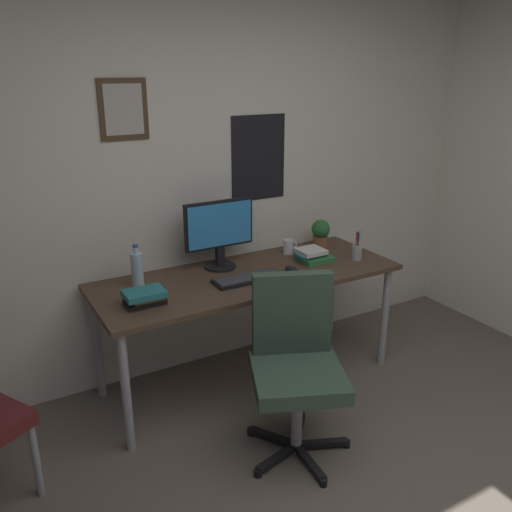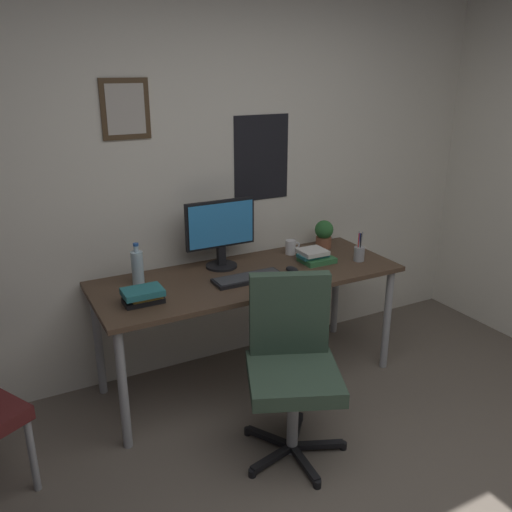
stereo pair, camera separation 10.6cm
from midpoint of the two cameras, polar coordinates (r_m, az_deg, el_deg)
wall_back at (r=3.51m, az=-6.38°, el=8.60°), size 4.40×0.10×2.60m
desk at (r=3.35m, az=-1.75°, el=-3.07°), size 1.90×0.71×0.74m
office_chair at (r=2.85m, az=3.12°, el=-10.67°), size 0.60×0.61×0.95m
monitor at (r=3.37m, az=-4.80°, el=2.62°), size 0.46×0.20×0.43m
keyboard at (r=3.23m, az=-1.77°, el=-2.37°), size 0.43×0.15×0.03m
computer_mouse at (r=3.36m, az=2.88°, el=-1.42°), size 0.06×0.11×0.04m
water_bottle at (r=3.20m, az=-13.39°, el=-1.32°), size 0.07×0.07×0.25m
coffee_mug_near at (r=3.67m, az=2.63°, el=1.00°), size 0.11×0.07×0.10m
potted_plant at (r=3.82m, az=6.05°, el=2.50°), size 0.13×0.13×0.20m
pen_cup at (r=3.61m, az=9.79°, el=0.45°), size 0.07×0.07×0.20m
book_stack_left at (r=2.96m, az=-12.67°, el=-4.26°), size 0.22×0.16×0.09m
book_stack_right at (r=3.54m, az=5.19°, el=0.03°), size 0.22×0.19×0.08m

